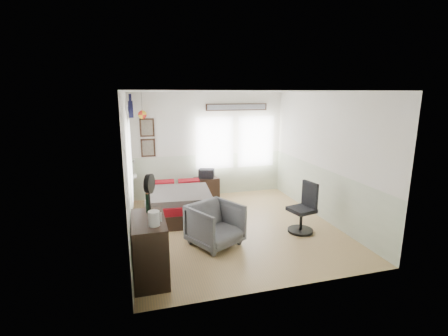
{
  "coord_description": "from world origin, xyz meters",
  "views": [
    {
      "loc": [
        -1.86,
        -5.93,
        2.66
      ],
      "look_at": [
        -0.1,
        0.4,
        1.15
      ],
      "focal_mm": 26.0,
      "sensor_mm": 36.0,
      "label": 1
    }
  ],
  "objects_px": {
    "nightstand": "(207,188)",
    "dresser": "(150,248)",
    "bed": "(178,202)",
    "task_chair": "(304,212)",
    "armchair": "(215,225)"
  },
  "relations": [
    {
      "from": "bed",
      "to": "dresser",
      "type": "height_order",
      "value": "dresser"
    },
    {
      "from": "nightstand",
      "to": "task_chair",
      "type": "relative_size",
      "value": 0.56
    },
    {
      "from": "bed",
      "to": "armchair",
      "type": "bearing_deg",
      "value": -70.41
    },
    {
      "from": "dresser",
      "to": "task_chair",
      "type": "bearing_deg",
      "value": 15.78
    },
    {
      "from": "nightstand",
      "to": "task_chair",
      "type": "height_order",
      "value": "task_chair"
    },
    {
      "from": "nightstand",
      "to": "dresser",
      "type": "bearing_deg",
      "value": -125.37
    },
    {
      "from": "bed",
      "to": "armchair",
      "type": "xyz_separation_m",
      "value": [
        0.44,
        -1.67,
        0.09
      ]
    },
    {
      "from": "dresser",
      "to": "task_chair",
      "type": "distance_m",
      "value": 3.1
    },
    {
      "from": "armchair",
      "to": "bed",
      "type": "bearing_deg",
      "value": 76.48
    },
    {
      "from": "bed",
      "to": "dresser",
      "type": "distance_m",
      "value": 2.53
    },
    {
      "from": "bed",
      "to": "task_chair",
      "type": "height_order",
      "value": "task_chair"
    },
    {
      "from": "bed",
      "to": "nightstand",
      "type": "distance_m",
      "value": 1.29
    },
    {
      "from": "dresser",
      "to": "nightstand",
      "type": "bearing_deg",
      "value": 64.59
    },
    {
      "from": "bed",
      "to": "nightstand",
      "type": "relative_size",
      "value": 3.54
    },
    {
      "from": "task_chair",
      "to": "dresser",
      "type": "bearing_deg",
      "value": -176.92
    }
  ]
}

